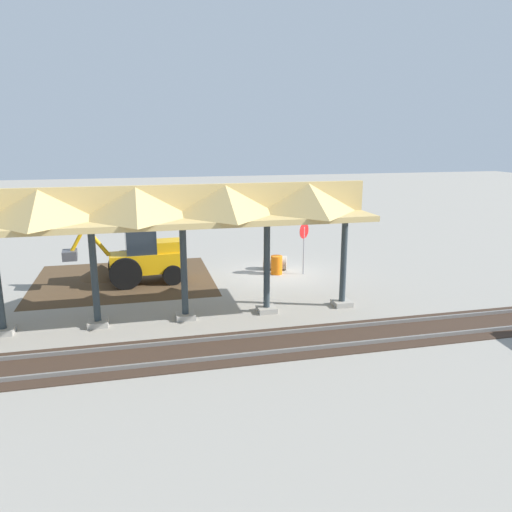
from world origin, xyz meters
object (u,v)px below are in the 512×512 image
Objects in this scene: stop_sign at (304,237)px; traffic_barrel at (277,265)px; concrete_pipe at (275,263)px; backhoe at (143,256)px.

stop_sign is 1.89m from traffic_barrel.
concrete_pipe is at bearing -46.49° from stop_sign.
concrete_pipe is 1.47× the size of traffic_barrel.
stop_sign is at bearing 166.16° from traffic_barrel.
stop_sign is 2.80× the size of traffic_barrel.
concrete_pipe is (-6.46, -0.92, -0.92)m from backhoe.
backhoe is at bearing -1.85° from stop_sign.
stop_sign reaches higher than traffic_barrel.
concrete_pipe is 0.87m from traffic_barrel.
backhoe reaches higher than concrete_pipe.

